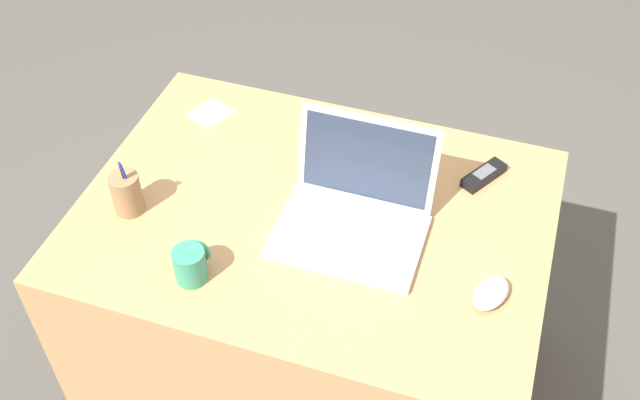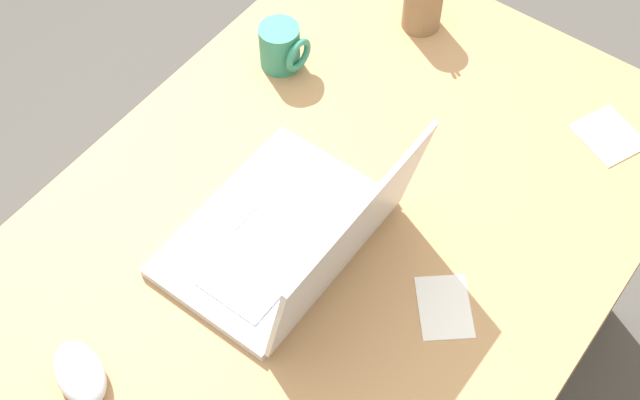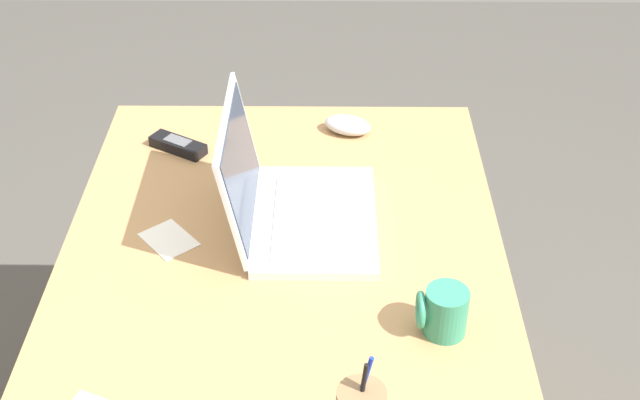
{
  "view_description": "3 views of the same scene",
  "coord_description": "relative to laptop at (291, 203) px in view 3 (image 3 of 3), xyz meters",
  "views": [
    {
      "loc": [
        0.42,
        -1.22,
        2.09
      ],
      "look_at": [
        0.02,
        -0.0,
        0.8
      ],
      "focal_mm": 42.61,
      "sensor_mm": 36.0,
      "label": 1
    },
    {
      "loc": [
        0.64,
        0.43,
        1.9
      ],
      "look_at": [
        0.06,
        -0.01,
        0.84
      ],
      "focal_mm": 48.37,
      "sensor_mm": 36.0,
      "label": 2
    },
    {
      "loc": [
        -1.27,
        -0.08,
        1.79
      ],
      "look_at": [
        0.04,
        -0.07,
        0.85
      ],
      "focal_mm": 48.95,
      "sensor_mm": 36.0,
      "label": 3
    }
  ],
  "objects": [
    {
      "name": "coffee_mug_white",
      "position": [
        -0.3,
        -0.27,
        -0.01
      ],
      "size": [
        0.07,
        0.09,
        0.09
      ],
      "color": "#338C6B",
      "rests_on": "desk"
    },
    {
      "name": "desk",
      "position": [
        -0.11,
        0.01,
        -0.42
      ],
      "size": [
        1.14,
        0.84,
        0.75
      ],
      "primitive_type": "cube",
      "color": "tan",
      "rests_on": "ground"
    },
    {
      "name": "cordless_phone",
      "position": [
        0.27,
        0.26,
        -0.04
      ],
      "size": [
        0.11,
        0.14,
        0.03
      ],
      "color": "black",
      "rests_on": "desk"
    },
    {
      "name": "paper_note_left",
      "position": [
        -0.06,
        0.23,
        -0.05
      ],
      "size": [
        0.13,
        0.13,
        0.0
      ],
      "primitive_type": "cube",
      "rotation": [
        0.0,
        0.0,
        0.71
      ],
      "color": "white",
      "rests_on": "desk"
    },
    {
      "name": "laptop",
      "position": [
        0.0,
        0.0,
        0.0
      ],
      "size": [
        0.35,
        0.29,
        0.24
      ],
      "color": "silver",
      "rests_on": "desk"
    },
    {
      "name": "computer_mouse",
      "position": [
        0.35,
        -0.12,
        -0.03
      ],
      "size": [
        0.1,
        0.13,
        0.04
      ],
      "primitive_type": "ellipsoid",
      "rotation": [
        0.0,
        0.0,
        -0.37
      ],
      "color": "silver",
      "rests_on": "desk"
    }
  ]
}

